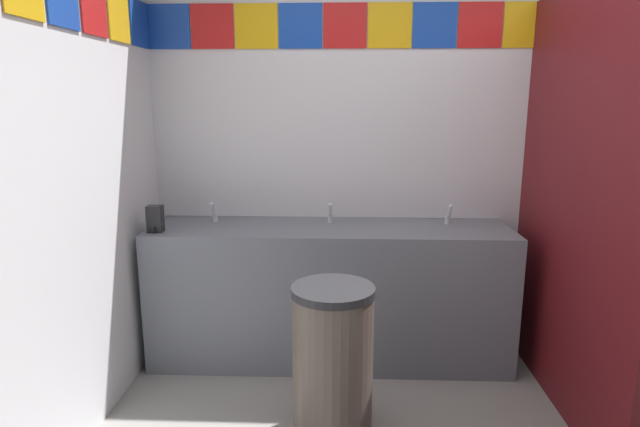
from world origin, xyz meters
TOP-DOWN VIEW (x-y plane):
  - wall_back at (0.00, 1.55)m, footprint 3.63×0.09m
  - wall_side at (-1.86, -0.00)m, footprint 0.09×3.03m
  - vanity_counter at (-0.64, 1.23)m, footprint 2.25×0.57m
  - faucet_left at (-1.39, 1.32)m, footprint 0.04×0.10m
  - faucet_center at (-0.64, 1.32)m, footprint 0.04×0.10m
  - faucet_right at (0.11, 1.32)m, footprint 0.04×0.10m
  - soap_dispenser at (-1.69, 1.07)m, footprint 0.09×0.09m
  - stall_divider at (0.79, 0.49)m, footprint 0.92×1.52m
  - toilet at (1.12, 1.11)m, footprint 0.39×0.49m
  - trash_bin at (-0.61, 0.43)m, footprint 0.41×0.41m

SIDE VIEW (x-z plane):
  - toilet at x=1.12m, z-range -0.07..0.67m
  - trash_bin at x=-0.61m, z-range 0.00..0.78m
  - vanity_counter at x=-0.64m, z-range 0.01..0.89m
  - faucet_left at x=-1.39m, z-range 0.86..1.00m
  - faucet_center at x=-0.64m, z-range 0.86..1.00m
  - faucet_right at x=0.11m, z-range 0.86..1.00m
  - soap_dispenser at x=-1.69m, z-range 0.88..1.04m
  - stall_divider at x=0.79m, z-range 0.00..2.24m
  - wall_side at x=-1.86m, z-range 0.01..2.88m
  - wall_back at x=0.00m, z-range 0.01..2.88m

